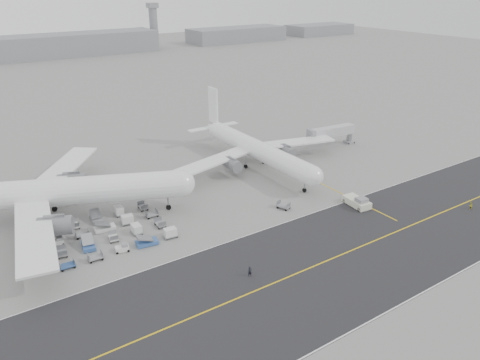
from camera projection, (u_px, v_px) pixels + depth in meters
ground at (242, 231)px, 96.43m from camera, size 700.00×700.00×0.00m
taxiway at (320, 264)px, 85.27m from camera, size 220.00×59.00×0.03m
horizon_buildings at (61, 56)px, 310.07m from camera, size 520.00×28.00×28.00m
control_tower at (154, 25)px, 343.07m from camera, size 7.00×7.00×31.25m
airliner_a at (49, 193)px, 98.74m from camera, size 58.73×57.40×21.44m
airliner_b at (255, 149)px, 127.28m from camera, size 51.10×51.65×17.82m
pushback_tug at (357, 202)px, 106.42m from camera, size 3.85×8.91×2.52m
jet_bridge at (332, 133)px, 142.73m from camera, size 17.10×4.77×6.39m
gse_cluster at (110, 235)px, 94.66m from camera, size 31.00×26.00×2.10m
stray_dolly at (283, 208)px, 105.68m from camera, size 2.65×3.29×1.76m
ground_crew_a at (250, 271)px, 81.35m from camera, size 0.78×0.58×1.94m
ground_crew_b at (471, 206)px, 105.04m from camera, size 1.04×0.92×1.77m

